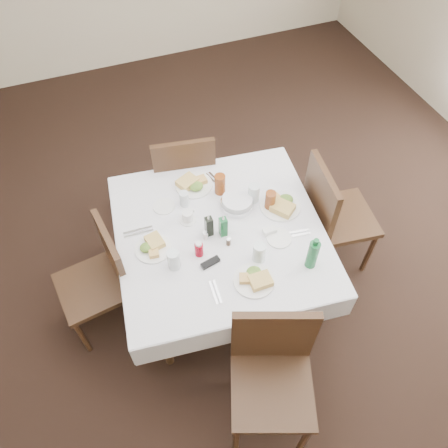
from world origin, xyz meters
name	(u,v)px	position (x,y,z in m)	size (l,w,h in m)	color
ground_plane	(233,283)	(0.00, 0.00, 0.00)	(7.00, 7.00, 0.00)	black
room_shell	(238,112)	(0.00, 0.00, 1.71)	(6.04, 7.04, 2.80)	beige
dining_table	(220,237)	(-0.11, 0.00, 0.69)	(1.54, 1.54, 0.76)	black
chair_north	(184,174)	(-0.12, 0.78, 0.57)	(0.55, 0.55, 1.00)	black
chair_south	(272,367)	(-0.13, -0.93, 0.58)	(0.62, 0.62, 1.02)	black
chair_east	(331,212)	(0.78, -0.01, 0.59)	(0.55, 0.55, 1.03)	black
chair_west	(102,275)	(-0.94, 0.09, 0.54)	(0.51, 0.51, 0.95)	black
meal_north	(193,184)	(-0.15, 0.45, 0.79)	(0.28, 0.28, 0.06)	white
meal_south	(255,279)	(-0.04, -0.45, 0.78)	(0.26, 0.26, 0.06)	white
meal_east	(281,205)	(0.37, 0.04, 0.79)	(0.29, 0.29, 0.06)	white
meal_west	(153,246)	(-0.57, 0.02, 0.78)	(0.24, 0.24, 0.05)	white
side_plate_a	(164,206)	(-0.40, 0.34, 0.77)	(0.16, 0.16, 0.01)	white
side_plate_b	(279,238)	(0.24, -0.21, 0.77)	(0.17, 0.17, 0.01)	white
water_n	(184,199)	(-0.26, 0.31, 0.82)	(0.06, 0.06, 0.12)	silver
water_s	(259,253)	(0.04, -0.31, 0.84)	(0.08, 0.08, 0.15)	silver
water_e	(254,193)	(0.21, 0.17, 0.84)	(0.08, 0.08, 0.15)	silver
water_w	(174,260)	(-0.48, -0.16, 0.84)	(0.08, 0.08, 0.15)	silver
iced_tea_a	(220,184)	(0.02, 0.33, 0.84)	(0.08, 0.08, 0.16)	brown
iced_tea_b	(270,201)	(0.29, 0.06, 0.84)	(0.07, 0.07, 0.15)	brown
bread_basket	(237,203)	(0.08, 0.16, 0.80)	(0.24, 0.24, 0.08)	silver
oil_cruet_dark	(209,226)	(-0.18, 0.00, 0.85)	(0.05, 0.05, 0.20)	black
oil_cruet_green	(223,226)	(-0.10, -0.04, 0.85)	(0.05, 0.05, 0.20)	#15602D
ketchup_bottle	(199,249)	(-0.30, -0.13, 0.82)	(0.06, 0.06, 0.12)	#940011
salt_shaker	(206,235)	(-0.22, -0.03, 0.80)	(0.03, 0.03, 0.07)	white
pepper_shaker	(228,241)	(-0.10, -0.13, 0.79)	(0.03, 0.03, 0.07)	#463222
coffee_mug	(188,217)	(-0.28, 0.16, 0.80)	(0.12, 0.12, 0.08)	white
sunglasses	(210,263)	(-0.26, -0.23, 0.78)	(0.13, 0.07, 0.03)	black
green_bottle	(313,254)	(0.33, -0.46, 0.88)	(0.07, 0.07, 0.26)	#15602D
sugar_caddy	(269,231)	(0.19, -0.14, 0.79)	(0.09, 0.05, 0.04)	white
cutlery_n	(214,180)	(0.02, 0.46, 0.77)	(0.08, 0.17, 0.01)	silver
cutlery_s	(216,292)	(-0.30, -0.44, 0.77)	(0.05, 0.17, 0.01)	silver
cutlery_e	(296,234)	(0.36, -0.21, 0.77)	(0.20, 0.07, 0.01)	silver
cutlery_w	(138,232)	(-0.63, 0.18, 0.77)	(0.20, 0.06, 0.01)	silver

